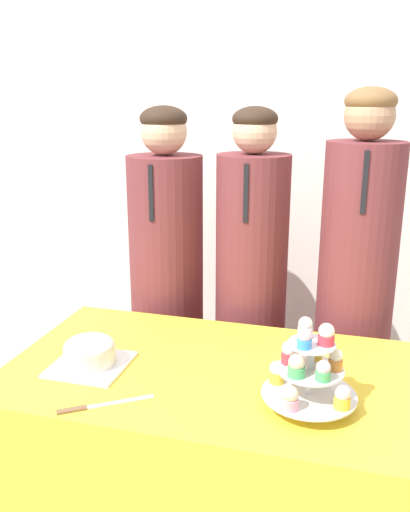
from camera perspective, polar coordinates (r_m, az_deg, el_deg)
The scene contains 8 objects.
wall_back at distance 2.77m, azimuth 8.37°, elevation 11.76°, with size 9.00×0.06×2.70m.
table at distance 1.95m, azimuth 1.91°, elevation -21.55°, with size 1.38×0.76×0.73m.
round_cake at distance 1.79m, azimuth -12.04°, elevation -9.89°, with size 0.23×0.23×0.10m.
cake_knife at distance 1.59m, azimuth -12.04°, elevation -15.30°, with size 0.23×0.17×0.01m.
cupcake_stand at distance 1.53m, azimuth 10.92°, elevation -11.59°, with size 0.26×0.26×0.25m.
student_0 at distance 2.39m, azimuth -4.00°, elevation -4.21°, with size 0.32×0.32×1.53m.
student_1 at distance 2.30m, azimuth 4.81°, elevation -5.06°, with size 0.30×0.30×1.53m.
student_2 at distance 2.25m, azimuth 15.41°, elevation -5.06°, with size 0.30×0.30×1.60m.
Camera 1 is at (0.36, -1.12, 1.56)m, focal length 38.00 mm.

